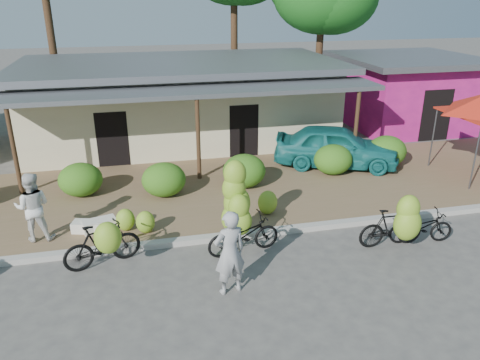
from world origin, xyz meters
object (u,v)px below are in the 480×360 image
object	(u,v)px
vendor	(230,253)
bystander	(33,207)
teal_van	(336,146)
bike_center	(240,217)
sack_near	(99,225)
bike_left	(103,243)
bike_far_right	(421,227)
sack_far	(87,226)
bike_right	(397,224)

from	to	relation	value
vendor	bystander	size ratio (longest dim) A/B	1.06
teal_van	bike_center	bearing A→B (deg)	157.36
sack_near	vendor	xyz separation A→B (m)	(2.83, -3.29, 0.68)
vendor	bike_left	bearing A→B (deg)	-44.48
teal_van	vendor	bearing A→B (deg)	162.82
teal_van	bystander	bearing A→B (deg)	130.98
bike_far_right	vendor	bearing A→B (deg)	108.20
bike_left	bystander	size ratio (longest dim) A/B	1.05
bike_left	bike_center	size ratio (longest dim) A/B	0.84
bike_center	sack_near	bearing A→B (deg)	57.06
bike_left	bike_center	distance (m)	3.26
sack_far	bike_center	bearing A→B (deg)	-22.16
bike_right	bike_far_right	distance (m)	0.92
bike_center	sack_near	world-z (taller)	bike_center
bike_center	sack_near	distance (m)	3.81
bystander	sack_far	bearing A→B (deg)	-169.98
sack_near	sack_far	distance (m)	0.31
bike_center	bystander	xyz separation A→B (m)	(-4.96, 1.39, 0.17)
sack_far	vendor	distance (m)	4.59
teal_van	bike_far_right	bearing A→B (deg)	-158.87
bike_far_right	bike_right	bearing A→B (deg)	112.17
bike_far_right	vendor	world-z (taller)	vendor
bike_far_right	teal_van	bearing A→B (deg)	6.58
bystander	vendor	bearing A→B (deg)	147.40
bystander	bike_center	bearing A→B (deg)	167.66
bike_left	vendor	world-z (taller)	vendor
sack_near	teal_van	size ratio (longest dim) A/B	0.20
bike_right	teal_van	xyz separation A→B (m)	(0.91, 5.69, 0.14)
bike_far_right	sack_far	bearing A→B (deg)	81.92
bike_center	teal_van	size ratio (longest dim) A/B	0.51
bystander	teal_van	world-z (taller)	bystander
sack_far	teal_van	world-z (taller)	teal_van
bike_left	sack_far	world-z (taller)	bike_left
sack_near	bystander	world-z (taller)	bystander
vendor	sack_far	bearing A→B (deg)	-59.71
bike_right	bike_far_right	bearing A→B (deg)	-73.69
vendor	teal_van	world-z (taller)	vendor
bike_right	vendor	size ratio (longest dim) A/B	0.90
bike_far_right	bike_left	bearing A→B (deg)	92.98
bike_left	bike_far_right	distance (m)	7.83
bike_right	sack_far	world-z (taller)	bike_right
bike_left	vendor	size ratio (longest dim) A/B	0.98
sack_near	sack_far	world-z (taller)	sack_near
sack_far	vendor	bearing A→B (deg)	-46.30
bike_left	vendor	distance (m)	3.09
bike_center	teal_van	bearing A→B (deg)	-53.50
sack_near	bike_right	bearing A→B (deg)	-19.37
bike_left	bike_center	world-z (taller)	bike_center
bike_far_right	sack_near	size ratio (longest dim) A/B	2.01
sack_far	teal_van	distance (m)	8.98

